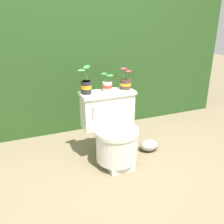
{
  "coord_description": "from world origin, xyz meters",
  "views": [
    {
      "loc": [
        -0.72,
        -1.83,
        1.35
      ],
      "look_at": [
        0.08,
        0.15,
        0.49
      ],
      "focal_mm": 40.0,
      "sensor_mm": 36.0,
      "label": 1
    }
  ],
  "objects_px": {
    "potted_plant_left": "(86,84)",
    "toilet": "(113,131)",
    "potted_plant_midleft": "(107,85)",
    "garden_stone": "(149,145)",
    "potted_plant_middle": "(126,82)"
  },
  "relations": [
    {
      "from": "potted_plant_midleft",
      "to": "garden_stone",
      "type": "bearing_deg",
      "value": -16.73
    },
    {
      "from": "potted_plant_left",
      "to": "toilet",
      "type": "bearing_deg",
      "value": -36.98
    },
    {
      "from": "potted_plant_left",
      "to": "potted_plant_midleft",
      "type": "xyz_separation_m",
      "value": [
        0.21,
        -0.0,
        -0.03
      ]
    },
    {
      "from": "potted_plant_middle",
      "to": "potted_plant_midleft",
      "type": "bearing_deg",
      "value": -177.37
    },
    {
      "from": "garden_stone",
      "to": "potted_plant_left",
      "type": "bearing_deg",
      "value": 168.27
    },
    {
      "from": "toilet",
      "to": "potted_plant_midleft",
      "type": "xyz_separation_m",
      "value": [
        0.0,
        0.15,
        0.41
      ]
    },
    {
      "from": "toilet",
      "to": "potted_plant_midleft",
      "type": "bearing_deg",
      "value": 88.46
    },
    {
      "from": "potted_plant_midleft",
      "to": "toilet",
      "type": "bearing_deg",
      "value": -91.54
    },
    {
      "from": "garden_stone",
      "to": "potted_plant_middle",
      "type": "bearing_deg",
      "value": 149.16
    },
    {
      "from": "toilet",
      "to": "potted_plant_left",
      "type": "xyz_separation_m",
      "value": [
        -0.2,
        0.15,
        0.44
      ]
    },
    {
      "from": "toilet",
      "to": "potted_plant_middle",
      "type": "height_order",
      "value": "potted_plant_middle"
    },
    {
      "from": "potted_plant_left",
      "to": "garden_stone",
      "type": "xyz_separation_m",
      "value": [
        0.62,
        -0.13,
        -0.69
      ]
    },
    {
      "from": "garden_stone",
      "to": "toilet",
      "type": "bearing_deg",
      "value": -176.85
    },
    {
      "from": "potted_plant_midleft",
      "to": "garden_stone",
      "type": "xyz_separation_m",
      "value": [
        0.41,
        -0.12,
        -0.66
      ]
    },
    {
      "from": "potted_plant_left",
      "to": "garden_stone",
      "type": "height_order",
      "value": "potted_plant_left"
    }
  ]
}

